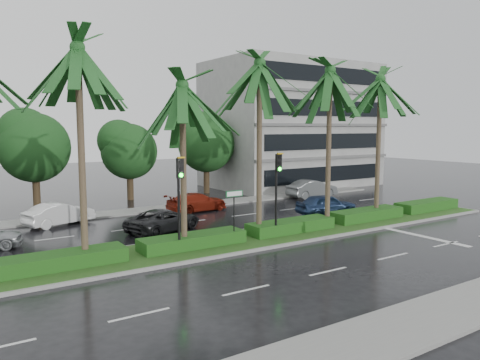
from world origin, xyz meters
TOP-DOWN VIEW (x-y plane):
  - ground at (0.00, 0.00)m, footprint 120.00×120.00m
  - near_sidewalk at (0.00, -10.20)m, footprint 40.00×2.40m
  - far_sidewalk at (0.00, 12.00)m, footprint 40.00×2.00m
  - median at (0.00, 1.00)m, footprint 36.00×4.00m
  - hedge at (0.00, 1.00)m, footprint 35.20×1.40m
  - lane_markings at (3.04, -0.43)m, footprint 34.00×13.06m
  - palm_row at (-1.25, 1.02)m, footprint 26.30×4.20m
  - signal_median_left at (-4.00, 0.30)m, footprint 0.34×0.42m
  - signal_median_right at (1.50, 0.30)m, footprint 0.34×0.42m
  - street_sign at (-1.00, 0.48)m, footprint 0.95×0.09m
  - bg_trees at (-0.06, 17.59)m, footprint 32.39×4.97m
  - building at (17.00, 18.00)m, footprint 16.00×10.00m
  - car_white at (-7.00, 10.35)m, footprint 2.67×4.33m
  - car_darkgrey at (-2.50, 5.43)m, footprint 3.65×5.02m
  - car_red at (2.00, 9.95)m, footprint 2.38×4.64m
  - car_blue at (8.50, 4.00)m, footprint 2.38×4.34m
  - car_grey at (13.00, 10.37)m, footprint 1.65×4.46m

SIDE VIEW (x-z plane):
  - ground at x=0.00m, z-range 0.00..0.00m
  - lane_markings at x=3.04m, z-range 0.00..0.01m
  - near_sidewalk at x=0.00m, z-range 0.00..0.12m
  - far_sidewalk at x=0.00m, z-range 0.00..0.12m
  - median at x=0.00m, z-range 0.00..0.16m
  - hedge at x=0.00m, z-range 0.15..0.75m
  - car_darkgrey at x=-2.50m, z-range 0.00..1.27m
  - car_red at x=2.00m, z-range 0.00..1.29m
  - car_white at x=-7.00m, z-range 0.00..1.35m
  - car_blue at x=8.50m, z-range 0.00..1.40m
  - car_grey at x=13.00m, z-range 0.00..1.46m
  - street_sign at x=-1.00m, z-range 0.82..3.42m
  - signal_median_left at x=-4.00m, z-range 0.82..5.18m
  - signal_median_right at x=1.50m, z-range 0.82..5.18m
  - bg_trees at x=-0.06m, z-range 0.76..7.94m
  - building at x=17.00m, z-range 0.00..12.00m
  - palm_row at x=-1.25m, z-range 3.19..12.88m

